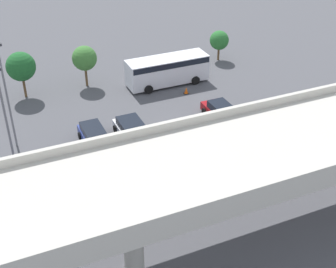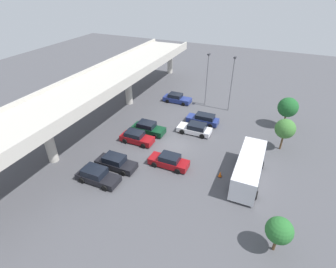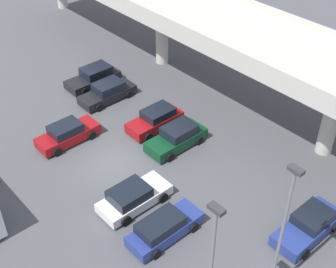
{
  "view_description": "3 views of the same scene",
  "coord_description": "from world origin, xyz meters",
  "px_view_note": "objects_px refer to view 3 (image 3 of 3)",
  "views": [
    {
      "loc": [
        14.75,
        30.32,
        21.0
      ],
      "look_at": [
        2.3,
        2.24,
        1.95
      ],
      "focal_mm": 50.0,
      "sensor_mm": 36.0,
      "label": 1
    },
    {
      "loc": [
        -26.48,
        -10.54,
        19.42
      ],
      "look_at": [
        -1.25,
        0.53,
        2.36
      ],
      "focal_mm": 28.0,
      "sensor_mm": 36.0,
      "label": 2
    },
    {
      "loc": [
        20.94,
        -13.4,
        21.48
      ],
      "look_at": [
        1.97,
        3.41,
        2.08
      ],
      "focal_mm": 50.0,
      "sensor_mm": 36.0,
      "label": 3
    }
  ],
  "objects_px": {
    "parked_car_7": "(309,225)",
    "parked_car_6": "(164,228)",
    "parked_car_5": "(133,197)",
    "parked_car_1": "(108,92)",
    "parked_car_0": "(94,77)",
    "lamp_post_near_aisle": "(283,227)",
    "parked_car_3": "(156,119)",
    "parked_car_4": "(177,137)",
    "parked_car_2": "(67,134)"
  },
  "relations": [
    {
      "from": "parked_car_5",
      "to": "lamp_post_near_aisle",
      "type": "distance_m",
      "value": 10.65
    },
    {
      "from": "parked_car_4",
      "to": "parked_car_7",
      "type": "height_order",
      "value": "parked_car_4"
    },
    {
      "from": "parked_car_1",
      "to": "parked_car_5",
      "type": "height_order",
      "value": "parked_car_1"
    },
    {
      "from": "parked_car_3",
      "to": "parked_car_7",
      "type": "relative_size",
      "value": 0.93
    },
    {
      "from": "parked_car_7",
      "to": "parked_car_5",
      "type": "bearing_deg",
      "value": -53.95
    },
    {
      "from": "parked_car_1",
      "to": "parked_car_4",
      "type": "distance_m",
      "value": 8.37
    },
    {
      "from": "parked_car_5",
      "to": "parked_car_2",
      "type": "bearing_deg",
      "value": 87.23
    },
    {
      "from": "parked_car_3",
      "to": "parked_car_7",
      "type": "distance_m",
      "value": 13.96
    },
    {
      "from": "parked_car_5",
      "to": "parked_car_4",
      "type": "bearing_deg",
      "value": 23.27
    },
    {
      "from": "parked_car_6",
      "to": "parked_car_3",
      "type": "bearing_deg",
      "value": 52.22
    },
    {
      "from": "parked_car_2",
      "to": "parked_car_1",
      "type": "bearing_deg",
      "value": 25.87
    },
    {
      "from": "parked_car_0",
      "to": "parked_car_1",
      "type": "distance_m",
      "value": 2.85
    },
    {
      "from": "parked_car_2",
      "to": "lamp_post_near_aisle",
      "type": "xyz_separation_m",
      "value": [
        17.91,
        1.05,
        4.31
      ]
    },
    {
      "from": "parked_car_2",
      "to": "parked_car_6",
      "type": "xyz_separation_m",
      "value": [
        11.44,
        -0.61,
        -0.0
      ]
    },
    {
      "from": "parked_car_0",
      "to": "parked_car_3",
      "type": "bearing_deg",
      "value": 89.3
    },
    {
      "from": "parked_car_1",
      "to": "parked_car_2",
      "type": "relative_size",
      "value": 1.03
    },
    {
      "from": "parked_car_3",
      "to": "parked_car_5",
      "type": "relative_size",
      "value": 0.95
    },
    {
      "from": "parked_car_1",
      "to": "parked_car_4",
      "type": "relative_size",
      "value": 1.04
    },
    {
      "from": "parked_car_2",
      "to": "parked_car_5",
      "type": "bearing_deg",
      "value": -92.77
    },
    {
      "from": "parked_car_5",
      "to": "parked_car_7",
      "type": "bearing_deg",
      "value": -53.95
    },
    {
      "from": "parked_car_3",
      "to": "parked_car_4",
      "type": "relative_size",
      "value": 0.96
    },
    {
      "from": "parked_car_2",
      "to": "lamp_post_near_aisle",
      "type": "height_order",
      "value": "lamp_post_near_aisle"
    },
    {
      "from": "parked_car_0",
      "to": "parked_car_7",
      "type": "bearing_deg",
      "value": 89.41
    },
    {
      "from": "parked_car_3",
      "to": "parked_car_4",
      "type": "bearing_deg",
      "value": 83.46
    },
    {
      "from": "parked_car_3",
      "to": "parked_car_6",
      "type": "bearing_deg",
      "value": 52.22
    },
    {
      "from": "parked_car_1",
      "to": "parked_car_6",
      "type": "distance_m",
      "value": 15.43
    },
    {
      "from": "parked_car_5",
      "to": "parked_car_7",
      "type": "height_order",
      "value": "parked_car_7"
    },
    {
      "from": "parked_car_2",
      "to": "parked_car_3",
      "type": "xyz_separation_m",
      "value": [
        2.92,
        5.99,
        0.02
      ]
    },
    {
      "from": "parked_car_7",
      "to": "lamp_post_near_aisle",
      "type": "xyz_separation_m",
      "value": [
        1.03,
        -4.81,
        4.34
      ]
    },
    {
      "from": "parked_car_1",
      "to": "lamp_post_near_aisle",
      "type": "relative_size",
      "value": 0.56
    },
    {
      "from": "parked_car_1",
      "to": "parked_car_7",
      "type": "bearing_deg",
      "value": 90.88
    },
    {
      "from": "parked_car_7",
      "to": "lamp_post_near_aisle",
      "type": "height_order",
      "value": "lamp_post_near_aisle"
    },
    {
      "from": "parked_car_2",
      "to": "parked_car_6",
      "type": "bearing_deg",
      "value": -93.06
    },
    {
      "from": "parked_car_1",
      "to": "parked_car_2",
      "type": "distance_m",
      "value": 6.18
    },
    {
      "from": "parked_car_7",
      "to": "lamp_post_near_aisle",
      "type": "relative_size",
      "value": 0.55
    },
    {
      "from": "parked_car_4",
      "to": "parked_car_6",
      "type": "relative_size",
      "value": 0.98
    },
    {
      "from": "parked_car_0",
      "to": "parked_car_4",
      "type": "height_order",
      "value": "parked_car_4"
    },
    {
      "from": "parked_car_5",
      "to": "parked_car_6",
      "type": "relative_size",
      "value": 0.99
    },
    {
      "from": "parked_car_0",
      "to": "parked_car_3",
      "type": "relative_size",
      "value": 1.07
    },
    {
      "from": "parked_car_7",
      "to": "parked_car_4",
      "type": "bearing_deg",
      "value": -89.05
    },
    {
      "from": "parked_car_3",
      "to": "parked_car_2",
      "type": "bearing_deg",
      "value": -26.02
    },
    {
      "from": "parked_car_0",
      "to": "lamp_post_near_aisle",
      "type": "xyz_separation_m",
      "value": [
        23.4,
        -5.04,
        4.29
      ]
    },
    {
      "from": "parked_car_1",
      "to": "parked_car_3",
      "type": "distance_m",
      "value": 5.64
    },
    {
      "from": "parked_car_7",
      "to": "parked_car_6",
      "type": "bearing_deg",
      "value": -40.06
    },
    {
      "from": "parked_car_0",
      "to": "parked_car_6",
      "type": "relative_size",
      "value": 1.01
    },
    {
      "from": "parked_car_5",
      "to": "parked_car_7",
      "type": "relative_size",
      "value": 0.98
    },
    {
      "from": "parked_car_0",
      "to": "parked_car_1",
      "type": "height_order",
      "value": "parked_car_0"
    },
    {
      "from": "parked_car_1",
      "to": "parked_car_5",
      "type": "relative_size",
      "value": 1.03
    },
    {
      "from": "parked_car_3",
      "to": "parked_car_7",
      "type": "height_order",
      "value": "parked_car_3"
    },
    {
      "from": "parked_car_4",
      "to": "lamp_post_near_aisle",
      "type": "distance_m",
      "value": 13.77
    }
  ]
}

